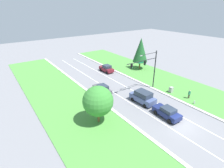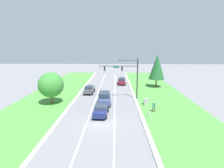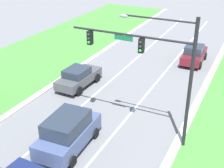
{
  "view_description": "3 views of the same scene",
  "coord_description": "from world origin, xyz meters",
  "px_view_note": "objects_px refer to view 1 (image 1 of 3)",
  "views": [
    {
      "loc": [
        -19.57,
        -10.43,
        15.31
      ],
      "look_at": [
        -2.39,
        13.51,
        2.04
      ],
      "focal_mm": 28.0,
      "sensor_mm": 36.0,
      "label": 1
    },
    {
      "loc": [
        1.89,
        -21.15,
        9.73
      ],
      "look_at": [
        1.16,
        16.5,
        1.7
      ],
      "focal_mm": 28.0,
      "sensor_mm": 36.0,
      "label": 2
    },
    {
      "loc": [
        8.78,
        -4.36,
        11.32
      ],
      "look_at": [
        -0.04,
        13.7,
        1.52
      ],
      "focal_mm": 50.0,
      "sensor_mm": 36.0,
      "label": 3
    }
  ],
  "objects_px": {
    "fire_hydrant": "(194,102)",
    "oak_near_left_tree": "(98,101)",
    "graphite_sedan": "(102,89)",
    "slate_blue_suv": "(143,97)",
    "traffic_signal_mast": "(148,66)",
    "utility_cabinet": "(171,90)",
    "conifer_near_right_tree": "(141,50)",
    "navy_sedan": "(167,112)",
    "burgundy_sedan": "(107,68)",
    "pedestrian": "(189,94)"
  },
  "relations": [
    {
      "from": "fire_hydrant",
      "to": "oak_near_left_tree",
      "type": "xyz_separation_m",
      "value": [
        -15.73,
        5.26,
        3.06
      ]
    },
    {
      "from": "graphite_sedan",
      "to": "slate_blue_suv",
      "type": "bearing_deg",
      "value": -60.57
    },
    {
      "from": "traffic_signal_mast",
      "to": "oak_near_left_tree",
      "type": "xyz_separation_m",
      "value": [
        -12.93,
        -3.35,
        -1.68
      ]
    },
    {
      "from": "utility_cabinet",
      "to": "conifer_near_right_tree",
      "type": "xyz_separation_m",
      "value": [
        4.78,
        13.64,
        4.46
      ]
    },
    {
      "from": "slate_blue_suv",
      "to": "conifer_near_right_tree",
      "type": "relative_size",
      "value": 0.58
    },
    {
      "from": "navy_sedan",
      "to": "graphite_sedan",
      "type": "distance_m",
      "value": 12.81
    },
    {
      "from": "navy_sedan",
      "to": "burgundy_sedan",
      "type": "height_order",
      "value": "burgundy_sedan"
    },
    {
      "from": "utility_cabinet",
      "to": "pedestrian",
      "type": "distance_m",
      "value": 3.44
    },
    {
      "from": "traffic_signal_mast",
      "to": "oak_near_left_tree",
      "type": "distance_m",
      "value": 13.46
    },
    {
      "from": "graphite_sedan",
      "to": "pedestrian",
      "type": "xyz_separation_m",
      "value": [
        11.37,
        -10.96,
        0.1
      ]
    },
    {
      "from": "traffic_signal_mast",
      "to": "conifer_near_right_tree",
      "type": "distance_m",
      "value": 12.89
    },
    {
      "from": "burgundy_sedan",
      "to": "traffic_signal_mast",
      "type": "bearing_deg",
      "value": -89.54
    },
    {
      "from": "burgundy_sedan",
      "to": "graphite_sedan",
      "type": "height_order",
      "value": "burgundy_sedan"
    },
    {
      "from": "traffic_signal_mast",
      "to": "pedestrian",
      "type": "relative_size",
      "value": 4.52
    },
    {
      "from": "navy_sedan",
      "to": "burgundy_sedan",
      "type": "xyz_separation_m",
      "value": [
        3.71,
        21.55,
        0.03
      ]
    },
    {
      "from": "pedestrian",
      "to": "conifer_near_right_tree",
      "type": "height_order",
      "value": "conifer_near_right_tree"
    },
    {
      "from": "fire_hydrant",
      "to": "oak_near_left_tree",
      "type": "height_order",
      "value": "oak_near_left_tree"
    },
    {
      "from": "navy_sedan",
      "to": "graphite_sedan",
      "type": "height_order",
      "value": "navy_sedan"
    },
    {
      "from": "slate_blue_suv",
      "to": "conifer_near_right_tree",
      "type": "bearing_deg",
      "value": 45.0
    },
    {
      "from": "slate_blue_suv",
      "to": "oak_near_left_tree",
      "type": "relative_size",
      "value": 0.84
    },
    {
      "from": "traffic_signal_mast",
      "to": "fire_hydrant",
      "type": "distance_m",
      "value": 10.22
    },
    {
      "from": "burgundy_sedan",
      "to": "graphite_sedan",
      "type": "xyz_separation_m",
      "value": [
        -7.21,
        -9.23,
        -0.04
      ]
    },
    {
      "from": "oak_near_left_tree",
      "to": "graphite_sedan",
      "type": "bearing_deg",
      "value": 53.99
    },
    {
      "from": "slate_blue_suv",
      "to": "burgundy_sedan",
      "type": "bearing_deg",
      "value": 74.94
    },
    {
      "from": "graphite_sedan",
      "to": "traffic_signal_mast",
      "type": "bearing_deg",
      "value": -26.13
    },
    {
      "from": "traffic_signal_mast",
      "to": "slate_blue_suv",
      "type": "bearing_deg",
      "value": -141.86
    },
    {
      "from": "traffic_signal_mast",
      "to": "graphite_sedan",
      "type": "height_order",
      "value": "traffic_signal_mast"
    },
    {
      "from": "burgundy_sedan",
      "to": "slate_blue_suv",
      "type": "distance_m",
      "value": 16.7
    },
    {
      "from": "utility_cabinet",
      "to": "oak_near_left_tree",
      "type": "distance_m",
      "value": 16.41
    },
    {
      "from": "burgundy_sedan",
      "to": "fire_hydrant",
      "type": "xyz_separation_m",
      "value": [
        3.15,
        -21.88,
        -0.54
      ]
    },
    {
      "from": "slate_blue_suv",
      "to": "oak_near_left_tree",
      "type": "bearing_deg",
      "value": 179.03
    },
    {
      "from": "navy_sedan",
      "to": "conifer_near_right_tree",
      "type": "xyz_separation_m",
      "value": [
        12.08,
        18.37,
        4.18
      ]
    },
    {
      "from": "burgundy_sedan",
      "to": "conifer_near_right_tree",
      "type": "xyz_separation_m",
      "value": [
        8.36,
        -3.18,
        4.15
      ]
    },
    {
      "from": "burgundy_sedan",
      "to": "oak_near_left_tree",
      "type": "bearing_deg",
      "value": -128.18
    },
    {
      "from": "navy_sedan",
      "to": "slate_blue_suv",
      "type": "bearing_deg",
      "value": 90.98
    },
    {
      "from": "burgundy_sedan",
      "to": "conifer_near_right_tree",
      "type": "height_order",
      "value": "conifer_near_right_tree"
    },
    {
      "from": "burgundy_sedan",
      "to": "utility_cabinet",
      "type": "relative_size",
      "value": 3.76
    },
    {
      "from": "navy_sedan",
      "to": "fire_hydrant",
      "type": "height_order",
      "value": "navy_sedan"
    },
    {
      "from": "graphite_sedan",
      "to": "utility_cabinet",
      "type": "distance_m",
      "value": 13.19
    },
    {
      "from": "traffic_signal_mast",
      "to": "fire_hydrant",
      "type": "relative_size",
      "value": 10.91
    },
    {
      "from": "traffic_signal_mast",
      "to": "fire_hydrant",
      "type": "height_order",
      "value": "traffic_signal_mast"
    },
    {
      "from": "navy_sedan",
      "to": "fire_hydrant",
      "type": "distance_m",
      "value": 6.89
    },
    {
      "from": "traffic_signal_mast",
      "to": "pedestrian",
      "type": "distance_m",
      "value": 8.92
    },
    {
      "from": "pedestrian",
      "to": "fire_hydrant",
      "type": "xyz_separation_m",
      "value": [
        -1.01,
        -1.69,
        -0.59
      ]
    },
    {
      "from": "pedestrian",
      "to": "conifer_near_right_tree",
      "type": "xyz_separation_m",
      "value": [
        4.2,
        17.01,
        4.09
      ]
    },
    {
      "from": "pedestrian",
      "to": "conifer_near_right_tree",
      "type": "distance_m",
      "value": 18.0
    },
    {
      "from": "burgundy_sedan",
      "to": "slate_blue_suv",
      "type": "xyz_separation_m",
      "value": [
        -3.53,
        -16.32,
        0.18
      ]
    },
    {
      "from": "pedestrian",
      "to": "oak_near_left_tree",
      "type": "relative_size",
      "value": 0.31
    },
    {
      "from": "pedestrian",
      "to": "fire_hydrant",
      "type": "relative_size",
      "value": 2.41
    },
    {
      "from": "burgundy_sedan",
      "to": "oak_near_left_tree",
      "type": "distance_m",
      "value": 21.0
    }
  ]
}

